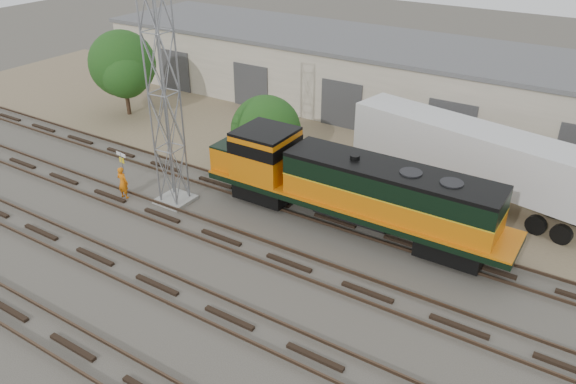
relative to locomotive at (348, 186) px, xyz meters
The scene contains 11 objects.
ground 6.45m from the locomotive, 96.02° to the right, with size 140.00×140.00×0.00m, color #47423A.
dirt_strip 9.30m from the locomotive, 94.02° to the left, with size 80.00×16.00×0.02m, color #726047.
tracks 9.28m from the locomotive, 94.02° to the right, with size 80.00×20.40×0.28m.
warehouse 16.99m from the locomotive, 91.98° to the left, with size 58.40×10.40×5.30m.
locomotive is the anchor object (origin of this frame).
signal_tower 10.33m from the locomotive, 162.79° to the right, with size 1.83×1.83×12.41m.
sign_post 13.50m from the locomotive, 167.76° to the right, with size 0.82×0.13×2.02m.
worker 12.64m from the locomotive, 161.16° to the right, with size 0.69×0.45×1.89m, color orange.
semi_trailer 7.73m from the locomotive, 55.61° to the left, with size 13.84×5.37×4.18m.
tree_west 22.08m from the locomotive, 166.02° to the left, with size 5.15×4.91×6.42m.
tree_mid 8.96m from the locomotive, 151.14° to the left, with size 4.68×4.46×4.46m.
Camera 1 is at (11.42, -16.50, 15.36)m, focal length 35.00 mm.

